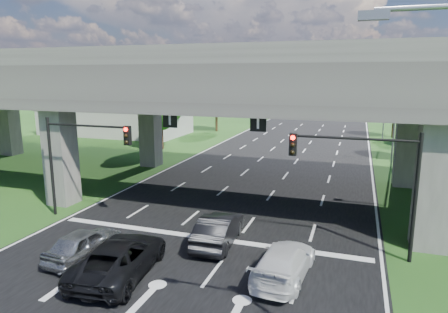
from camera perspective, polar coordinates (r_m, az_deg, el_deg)
The scene contains 18 objects.
ground at distance 18.60m, azimuth -7.08°, elevation -15.49°, with size 160.00×160.00×0.00m, color #1B3F14.
road at distance 27.26m, azimuth 2.07°, elevation -6.42°, with size 18.00×120.00×0.03m, color black.
overpass at distance 27.85m, azimuth 3.39°, elevation 10.50°, with size 80.00×15.00×10.00m.
warehouse at distance 60.33m, azimuth -15.13°, elevation 5.06°, with size 20.00×10.00×4.00m, color #9E9E99.
signal_right at distance 19.29m, azimuth 19.59°, elevation -1.83°, with size 5.76×0.54×6.00m.
signal_left at distance 24.53m, azimuth -19.95°, elevation 0.90°, with size 5.76×0.54×6.00m.
streetlight_far at distance 39.05m, azimuth 22.79°, elevation 6.89°, with size 3.38×0.25×10.00m.
streetlight_beyond at distance 54.99m, azimuth 21.69°, elevation 8.08°, with size 3.38×0.25×10.00m.
tree_left_near at distance 46.22m, azimuth -8.95°, elevation 6.96°, with size 4.50×4.50×7.80m.
tree_left_mid at distance 54.74m, azimuth -7.86°, elevation 7.01°, with size 3.91×3.90×6.76m.
tree_left_far at distance 60.47m, azimuth -1.04°, elevation 8.46°, with size 4.80×4.80×8.32m.
tree_right_near at distance 43.42m, azimuth 26.19°, elevation 5.20°, with size 4.20×4.20×7.28m.
tree_right_mid at distance 51.78m, azimuth 28.36°, elevation 5.48°, with size 3.91×3.90×6.76m.
tree_right_far at distance 59.16m, azimuth 23.33°, elevation 7.14°, with size 4.50×4.50×7.80m.
car_silver at distance 20.08m, azimuth -19.31°, elevation -11.65°, with size 1.67×4.15×1.41m, color #9A9CA1.
car_dark at distance 20.42m, azimuth -0.78°, elevation -10.37°, with size 1.63×4.68×1.54m, color black.
car_white at distance 17.51m, azimuth 8.56°, elevation -14.66°, with size 1.96×4.82×1.40m, color silver.
car_trailing at distance 18.07m, azimuth -14.60°, elevation -13.80°, with size 2.58×5.60×1.56m, color black.
Camera 1 is at (7.34, -14.86, 8.44)m, focal length 32.00 mm.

